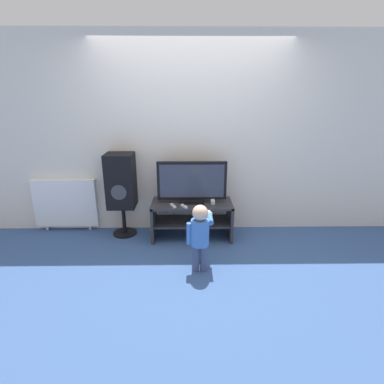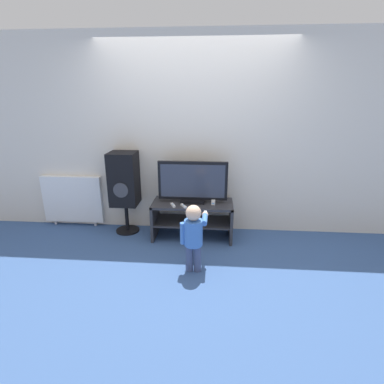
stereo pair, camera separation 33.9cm
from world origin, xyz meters
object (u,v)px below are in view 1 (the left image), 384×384
Objects in this scene: child at (200,233)px; speaker_tower at (121,182)px; television at (192,183)px; game_console at (213,201)px; radiator at (66,203)px; remote_secondary at (184,206)px; remote_primary at (173,206)px.

speaker_tower is at bearing 137.86° from child.
speaker_tower is at bearing 175.30° from television.
game_console is 0.83m from child.
child is 1.38m from speaker_tower.
speaker_tower is at bearing -10.24° from radiator.
child is (-0.19, -0.81, -0.07)m from game_console.
remote_secondary is (-0.37, -0.16, -0.01)m from game_console.
radiator is (-1.65, 0.41, -0.10)m from remote_secondary.
game_console is at bearing 23.43° from remote_secondary.
child is at bearing -74.72° from remote_secondary.
remote_primary is 0.74m from child.
speaker_tower reaches higher than remote_secondary.
remote_secondary is 0.15× the size of radiator.
speaker_tower reaches higher than game_console.
television is at bearing 61.37° from remote_secondary.
speaker_tower is (-0.83, 0.26, 0.24)m from remote_secondary.
child is (0.32, -0.67, -0.05)m from remote_primary.
television is 6.92× the size of remote_secondary.
speaker_tower is at bearing 160.73° from remote_primary.
radiator is at bearing 172.68° from television.
radiator is (-1.75, 0.23, -0.36)m from television.
radiator is (-2.02, 0.25, -0.12)m from game_console.
radiator is at bearing 166.06° from remote_secondary.
radiator is (-1.51, 0.39, -0.10)m from remote_primary.
game_console is at bearing -7.03° from radiator.
speaker_tower is (-0.69, 0.24, 0.24)m from remote_primary.
television is 5.57× the size of game_console.
child reaches higher than remote_secondary.
remote_secondary is 0.12× the size of speaker_tower.
remote_primary is at bearing -145.58° from television.
remote_secondary is at bearing 105.28° from child.
radiator is at bearing 165.56° from remote_primary.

